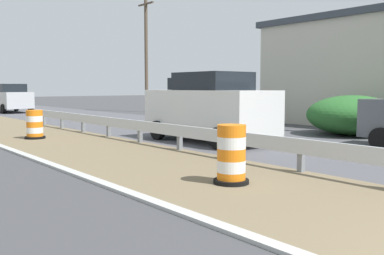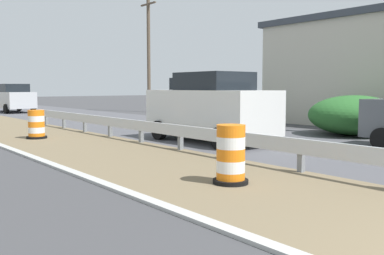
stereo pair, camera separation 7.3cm
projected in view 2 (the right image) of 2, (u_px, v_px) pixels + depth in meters
traffic_barrel_close at (231, 157)px, 7.98m from camera, size 0.66×0.66×1.09m
traffic_barrel_mid at (36, 126)px, 15.01m from camera, size 0.68×0.68×0.98m
car_lead_near_lane at (13, 98)px, 30.67m from camera, size 2.11×4.57×1.98m
car_trailing_near_lane at (200, 102)px, 19.62m from camera, size 2.17×4.27×2.18m
car_lead_far_lane at (210, 107)px, 14.02m from camera, size 2.11×4.63×2.23m
utility_pole_mid at (149, 53)px, 30.66m from camera, size 0.24×1.80×8.01m
bush_roadside at (354, 115)px, 16.05m from camera, size 3.29×3.29×1.47m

